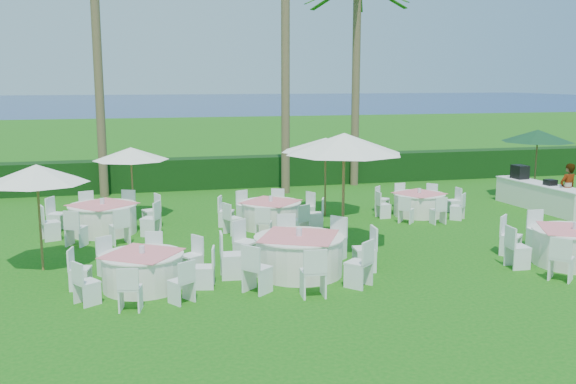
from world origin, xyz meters
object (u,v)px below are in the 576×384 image
(banquet_table_c, at_px, (574,246))
(umbrella_green, at_px, (538,136))
(banquet_table_f, at_px, (419,204))
(banquet_table_d, at_px, (103,218))
(staff_person, at_px, (567,189))
(banquet_table_e, at_px, (271,214))
(umbrella_a, at_px, (37,174))
(umbrella_c, at_px, (131,154))
(buffet_table, at_px, (540,195))
(banquet_table_a, at_px, (143,270))
(umbrella_d, at_px, (326,145))
(banquet_table_b, at_px, (299,254))
(umbrella_b, at_px, (344,144))

(banquet_table_c, height_order, umbrella_green, umbrella_green)
(banquet_table_f, bearing_deg, banquet_table_d, -179.80)
(umbrella_green, bearing_deg, staff_person, -103.92)
(banquet_table_c, distance_m, banquet_table_e, 8.07)
(banquet_table_e, xyz_separation_m, umbrella_a, (-5.92, -2.87, 1.79))
(staff_person, bearing_deg, umbrella_c, -20.18)
(buffet_table, bearing_deg, staff_person, -71.70)
(banquet_table_a, xyz_separation_m, banquet_table_d, (-0.96, 5.20, 0.04))
(banquet_table_f, xyz_separation_m, buffet_table, (4.32, -0.07, 0.09))
(staff_person, bearing_deg, banquet_table_c, 45.38)
(staff_person, bearing_deg, buffet_table, -80.65)
(banquet_table_d, relative_size, staff_person, 1.98)
(umbrella_green, bearing_deg, umbrella_a, -162.76)
(banquet_table_a, xyz_separation_m, umbrella_green, (13.92, 6.86, 1.88))
(umbrella_d, distance_m, buffet_table, 7.46)
(banquet_table_c, relative_size, umbrella_c, 1.46)
(banquet_table_c, height_order, umbrella_d, umbrella_d)
(umbrella_a, height_order, buffet_table, umbrella_a)
(banquet_table_b, relative_size, staff_person, 2.12)
(banquet_table_e, bearing_deg, banquet_table_d, 174.35)
(umbrella_green, relative_size, buffet_table, 0.66)
(banquet_table_c, bearing_deg, banquet_table_f, 100.86)
(umbrella_d, bearing_deg, banquet_table_c, -58.53)
(umbrella_b, bearing_deg, banquet_table_c, -25.99)
(staff_person, bearing_deg, umbrella_d, -21.57)
(banquet_table_c, xyz_separation_m, umbrella_d, (-4.01, 6.56, 1.81))
(umbrella_b, distance_m, buffet_table, 9.03)
(banquet_table_a, height_order, banquet_table_b, banquet_table_b)
(banquet_table_d, xyz_separation_m, staff_person, (14.23, -0.96, 0.38))
(umbrella_a, relative_size, staff_person, 1.47)
(umbrella_c, height_order, staff_person, umbrella_c)
(banquet_table_b, bearing_deg, staff_person, 22.35)
(umbrella_green, bearing_deg, banquet_table_c, -118.96)
(banquet_table_c, relative_size, banquet_table_e, 1.11)
(umbrella_green, bearing_deg, umbrella_b, -150.32)
(banquet_table_b, distance_m, umbrella_green, 12.62)
(banquet_table_e, bearing_deg, umbrella_c, 150.78)
(banquet_table_a, xyz_separation_m, umbrella_d, (5.76, 5.92, 1.86))
(banquet_table_e, height_order, banquet_table_f, banquet_table_e)
(banquet_table_b, xyz_separation_m, banquet_table_e, (0.38, 4.57, -0.05))
(banquet_table_a, height_order, umbrella_b, umbrella_b)
(umbrella_d, xyz_separation_m, umbrella_green, (8.16, 0.94, 0.02))
(umbrella_b, bearing_deg, banquet_table_a, -160.67)
(umbrella_a, distance_m, umbrella_c, 5.43)
(banquet_table_e, relative_size, umbrella_d, 1.07)
(banquet_table_f, height_order, umbrella_green, umbrella_green)
(buffet_table, bearing_deg, banquet_table_d, 179.83)
(umbrella_a, height_order, umbrella_c, umbrella_a)
(banquet_table_b, xyz_separation_m, umbrella_c, (-3.49, 6.73, 1.56))
(umbrella_c, bearing_deg, staff_person, -11.23)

